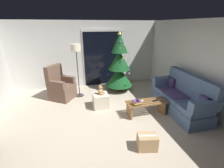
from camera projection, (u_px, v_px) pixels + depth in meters
name	position (u px, v px, depth m)	size (l,w,h in m)	color
ground_plane	(103.00, 128.00, 3.77)	(7.00, 7.00, 0.00)	#B2A38E
wall_back	(87.00, 54.00, 6.08)	(5.72, 0.12, 2.50)	silver
wall_right	(212.00, 70.00, 3.99)	(0.12, 6.00, 2.50)	silver
patio_door_frame	(103.00, 58.00, 6.22)	(1.60, 0.02, 2.20)	silver
patio_door_glass	(103.00, 59.00, 6.22)	(1.50, 0.02, 2.10)	black
couch	(182.00, 98.00, 4.39)	(0.84, 1.96, 1.08)	slate
coffee_table	(146.00, 106.00, 4.27)	(1.10, 0.40, 0.39)	olive
remote_white	(141.00, 101.00, 4.22)	(0.04, 0.16, 0.02)	silver
remote_black	(155.00, 101.00, 4.25)	(0.04, 0.16, 0.02)	black
book_stack	(137.00, 102.00, 4.05)	(0.26, 0.24, 0.11)	#4C4C51
cell_phone	(137.00, 101.00, 4.02)	(0.07, 0.14, 0.01)	black
christmas_tree	(119.00, 66.00, 5.62)	(1.00, 1.00, 2.16)	#4C1E19
armchair	(61.00, 87.00, 5.17)	(0.95, 0.95, 1.13)	brown
floor_lamp	(76.00, 53.00, 4.95)	(0.32, 0.32, 1.78)	#2D2D30
ottoman	(101.00, 100.00, 4.68)	(0.44, 0.44, 0.42)	beige
teddy_bear_honey	(101.00, 90.00, 4.55)	(0.22, 0.21, 0.29)	tan
cardboard_box_taped_mid_floor	(147.00, 142.00, 3.10)	(0.43, 0.34, 0.32)	tan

